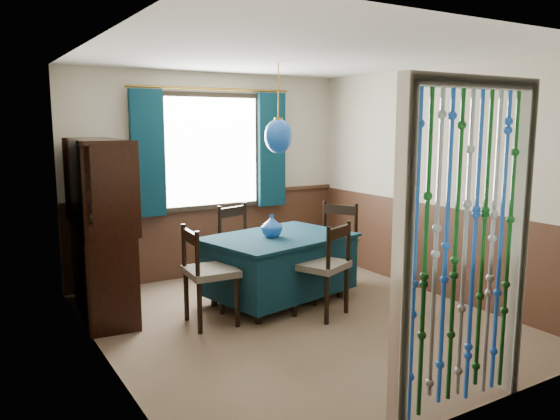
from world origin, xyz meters
TOP-DOWN VIEW (x-y plane):
  - floor at (0.00, 0.00)m, footprint 4.00×4.00m
  - ceiling at (0.00, 0.00)m, footprint 4.00×4.00m
  - wall_back at (0.00, 2.00)m, footprint 3.60×0.00m
  - wall_front at (0.00, -2.00)m, footprint 3.60×0.00m
  - wall_left at (-1.80, 0.00)m, footprint 0.00×4.00m
  - wall_right at (1.80, 0.00)m, footprint 0.00×4.00m
  - wainscot_back at (0.00, 1.99)m, footprint 3.60×0.00m
  - wainscot_front at (0.00, -1.99)m, footprint 3.60×0.00m
  - wainscot_left at (-1.79, 0.00)m, footprint 0.00×4.00m
  - wainscot_right at (1.79, 0.00)m, footprint 0.00×4.00m
  - window at (0.00, 1.95)m, footprint 1.32×0.12m
  - doorway at (0.00, -1.94)m, footprint 1.16×0.12m
  - dining_table at (0.15, 0.60)m, footprint 1.68×1.32m
  - chair_near at (0.30, 0.00)m, footprint 0.61×0.60m
  - chair_far at (0.04, 1.23)m, footprint 0.59×0.57m
  - chair_left at (-0.77, 0.37)m, footprint 0.48×0.50m
  - chair_right at (0.98, 0.75)m, footprint 0.64×0.65m
  - sideboard at (-1.55, 1.20)m, footprint 0.59×1.37m
  - pendant_lamp at (0.15, 0.60)m, footprint 0.28×0.28m
  - vase_table at (0.06, 0.59)m, footprint 0.21×0.21m
  - bowl_shelf at (-1.49, 0.91)m, footprint 0.23×0.23m
  - vase_sideboard at (-1.49, 1.52)m, footprint 0.21×0.21m

SIDE VIEW (x-z plane):
  - floor at x=0.00m, z-range 0.00..0.00m
  - dining_table at x=0.15m, z-range 0.06..0.78m
  - wainscot_back at x=0.00m, z-range -1.30..2.30m
  - wainscot_front at x=0.00m, z-range -1.30..2.30m
  - wainscot_left at x=-1.79m, z-range -1.50..2.50m
  - wainscot_right at x=1.79m, z-range -1.50..2.50m
  - chair_near at x=0.30m, z-range 0.03..0.97m
  - chair_left at x=-0.77m, z-range 0.03..0.98m
  - chair_far at x=0.04m, z-range 0.03..1.00m
  - chair_right at x=0.98m, z-range 0.03..1.00m
  - sideboard at x=-1.55m, z-range -0.27..1.48m
  - vase_table at x=0.06m, z-range 0.72..0.93m
  - vase_sideboard at x=-1.49m, z-range 0.87..1.05m
  - doorway at x=0.00m, z-range -0.04..2.14m
  - bowl_shelf at x=-1.49m, z-range 1.19..1.25m
  - wall_back at x=0.00m, z-range -0.55..3.05m
  - wall_front at x=0.00m, z-range -0.55..3.05m
  - wall_left at x=-1.80m, z-range -0.75..3.25m
  - wall_right at x=1.80m, z-range -0.75..3.25m
  - window at x=0.00m, z-range 0.84..2.26m
  - pendant_lamp at x=0.15m, z-range 1.31..2.22m
  - ceiling at x=0.00m, z-range 2.50..2.50m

